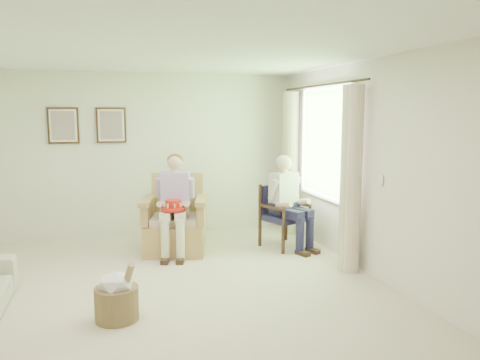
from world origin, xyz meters
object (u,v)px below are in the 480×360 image
(person_dark, at_px, (287,196))
(red_hat, at_px, (173,206))
(wood_armchair, at_px, (283,213))
(hatbox, at_px, (117,296))
(wicker_armchair, at_px, (175,227))
(person_wicker, at_px, (176,197))

(person_dark, xyz_separation_m, red_hat, (-1.66, -0.04, -0.05))
(wood_armchair, distance_m, person_dark, 0.32)
(red_hat, bearing_deg, hatbox, -114.49)
(wicker_armchair, height_order, hatbox, wicker_armchair)
(wood_armchair, bearing_deg, person_wicker, 157.68)
(wood_armchair, bearing_deg, wicker_armchair, 152.50)
(red_hat, height_order, hatbox, red_hat)
(person_wicker, bearing_deg, red_hat, -94.02)
(wicker_armchair, distance_m, wood_armchair, 1.60)
(wood_armchair, height_order, person_dark, person_dark)
(wicker_armchair, bearing_deg, wood_armchair, 9.28)
(wicker_armchair, distance_m, person_wicker, 0.49)
(wicker_armchair, relative_size, hatbox, 1.80)
(wood_armchair, distance_m, hatbox, 3.16)
(person_dark, bearing_deg, wood_armchair, 67.99)
(wood_armchair, bearing_deg, red_hat, 164.40)
(wood_armchair, xyz_separation_m, person_wicker, (-1.59, 0.01, 0.32))
(person_wicker, height_order, red_hat, person_wicker)
(person_dark, distance_m, hatbox, 3.10)
(person_wicker, bearing_deg, person_dark, 9.06)
(wicker_armchair, distance_m, hatbox, 2.29)
(person_wicker, xyz_separation_m, red_hat, (-0.07, -0.19, -0.09))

